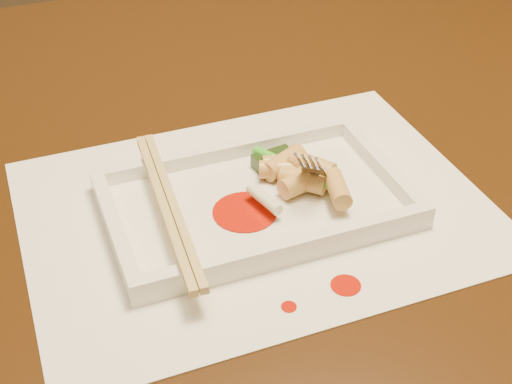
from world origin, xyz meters
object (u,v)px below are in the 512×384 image
object	(u,v)px
table	(261,222)
fork	(324,103)
plate_base	(256,205)
placemat	(256,209)
chopstick_a	(164,206)

from	to	relation	value
table	fork	world-z (taller)	fork
fork	plate_base	bearing A→B (deg)	-165.58
fork	table	bearing A→B (deg)	108.38
table	plate_base	world-z (taller)	plate_base
placemat	fork	world-z (taller)	fork
plate_base	chopstick_a	world-z (taller)	chopstick_a
placemat	plate_base	bearing A→B (deg)	0.00
chopstick_a	placemat	bearing A→B (deg)	0.00
table	placemat	xyz separation A→B (m)	(-0.04, -0.10, 0.10)
table	placemat	world-z (taller)	placemat
plate_base	fork	world-z (taller)	fork
table	fork	size ratio (longest dim) A/B	10.00
chopstick_a	plate_base	bearing A→B (deg)	0.00
placemat	fork	xyz separation A→B (m)	(0.07, 0.02, 0.08)
plate_base	fork	xyz separation A→B (m)	(0.07, 0.02, 0.08)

